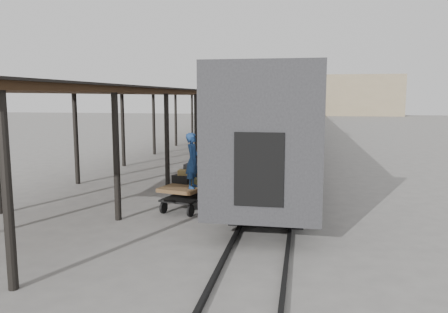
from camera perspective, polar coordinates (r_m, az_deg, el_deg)
name	(u,v)px	position (r m, az deg, el deg)	size (l,w,h in m)	color
ground	(179,206)	(15.41, -5.95, -6.44)	(160.00, 160.00, 0.00)	slate
train	(294,107)	(48.14, 9.18, 6.45)	(3.45, 76.01, 4.01)	silver
canopy	(217,94)	(39.08, -0.91, 8.17)	(4.90, 64.30, 4.15)	#422B19
rails	(294,131)	(48.48, 9.13, 3.34)	(1.54, 150.00, 0.12)	black
building_far	(354,95)	(92.84, 16.56, 7.67)	(18.00, 10.00, 8.00)	tan
building_left	(239,100)	(97.37, 1.98, 7.39)	(12.00, 8.00, 6.00)	tan
baggage_cart	(191,190)	(14.92, -4.37, -4.33)	(1.78, 2.63, 0.86)	brown
suitcase_stack	(191,176)	(15.19, -4.27, -2.54)	(1.40, 1.11, 0.59)	#363639
luggage_tug	(224,144)	(29.63, -0.02, 1.68)	(1.15, 1.63, 1.32)	maroon
porter	(193,160)	(14.04, -4.11, -0.52)	(0.65, 0.43, 1.78)	navy
pedestrian	(201,139)	(29.87, -3.08, 2.28)	(1.05, 0.44, 1.79)	black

